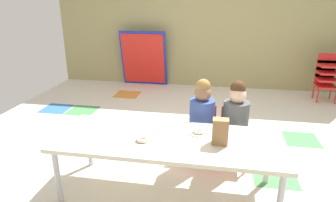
{
  "coord_description": "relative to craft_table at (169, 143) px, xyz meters",
  "views": [
    {
      "loc": [
        0.3,
        -3.14,
        1.7
      ],
      "look_at": [
        -0.15,
        -0.64,
        0.8
      ],
      "focal_mm": 31.65,
      "sensor_mm": 36.0,
      "label": 1
    }
  ],
  "objects": [
    {
      "name": "paper_plate_near_edge",
      "position": [
        0.25,
        0.14,
        0.05
      ],
      "size": [
        0.18,
        0.18,
        0.01
      ],
      "primitive_type": "cylinder",
      "color": "white",
      "rests_on": "craft_table"
    },
    {
      "name": "seated_child_middle_seat",
      "position": [
        0.59,
        0.6,
        0.05
      ],
      "size": [
        0.35,
        0.35,
        0.92
      ],
      "color": "red",
      "rests_on": "ground_plane"
    },
    {
      "name": "paper_plate_center_table",
      "position": [
        -0.12,
        0.15,
        0.05
      ],
      "size": [
        0.18,
        0.18,
        0.01
      ],
      "primitive_type": "cylinder",
      "color": "white",
      "rests_on": "craft_table"
    },
    {
      "name": "back_wall",
      "position": [
        0.1,
        3.54,
        0.88
      ],
      "size": [
        5.89,
        0.1,
        2.78
      ],
      "primitive_type": "cube",
      "color": "tan",
      "rests_on": "ground_plane"
    },
    {
      "name": "donut_powdered_on_plate",
      "position": [
        0.25,
        0.14,
        0.07
      ],
      "size": [
        0.11,
        0.11,
        0.03
      ],
      "primitive_type": "torus",
      "color": "white",
      "rests_on": "craft_table"
    },
    {
      "name": "kid_chair_red_stack",
      "position": [
        2.18,
        2.99,
        -0.05
      ],
      "size": [
        0.32,
        0.3,
        0.8
      ],
      "color": "red",
      "rests_on": "ground_plane"
    },
    {
      "name": "seated_child_near_camera",
      "position": [
        0.24,
        0.6,
        0.05
      ],
      "size": [
        0.34,
        0.34,
        0.92
      ],
      "color": "red",
      "rests_on": "ground_plane"
    },
    {
      "name": "ground_plane",
      "position": [
        0.1,
        0.89,
        -0.52
      ],
      "size": [
        5.89,
        5.31,
        0.02
      ],
      "color": "silver"
    },
    {
      "name": "folded_activity_table",
      "position": [
        -1.09,
        3.34,
        0.03
      ],
      "size": [
        0.9,
        0.29,
        1.09
      ],
      "color": "#1E33BF",
      "rests_on": "ground_plane"
    },
    {
      "name": "craft_table",
      "position": [
        0.0,
        0.0,
        0.0
      ],
      "size": [
        1.95,
        0.75,
        0.55
      ],
      "color": "beige",
      "rests_on": "ground_plane"
    },
    {
      "name": "donut_powdered_loose",
      "position": [
        -0.21,
        -0.09,
        0.06
      ],
      "size": [
        0.11,
        0.11,
        0.03
      ],
      "primitive_type": "torus",
      "color": "white",
      "rests_on": "craft_table"
    },
    {
      "name": "paper_bag_brown",
      "position": [
        0.43,
        -0.02,
        0.15
      ],
      "size": [
        0.13,
        0.09,
        0.22
      ],
      "primitive_type": "cube",
      "color": "#9E754C",
      "rests_on": "craft_table"
    }
  ]
}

